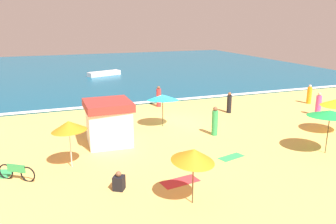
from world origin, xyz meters
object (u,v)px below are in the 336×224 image
Objects in this scene: small_boat_0 at (104,73)px; lifeguard_cabana at (109,122)px; beach_umbrella_1 at (193,155)px; beachgoer_2 at (229,103)px; beach_umbrella_2 at (330,113)px; parked_bicycle at (17,172)px; beachgoer_7 at (159,97)px; beach_umbrella_4 at (163,97)px; beachgoer_3 at (309,95)px; beachgoer_4 at (318,105)px; beachgoer_0 at (215,122)px; beachgoer_1 at (119,182)px; beach_umbrella_0 at (69,126)px.

lifeguard_cabana is at bearing -99.39° from small_boat_0.
beach_umbrella_1 is at bearing -94.00° from small_boat_0.
beachgoer_2 is (9.69, 3.36, -0.51)m from lifeguard_cabana.
lifeguard_cabana is at bearing 152.33° from beach_umbrella_2.
beach_umbrella_1 reaches higher than parked_bicycle.
beachgoer_7 is at bearing 140.38° from beachgoer_2.
beachgoer_2 is 21.08m from small_boat_0.
beachgoer_3 is (13.56, 1.72, -1.22)m from beach_umbrella_4.
beachgoer_2 is 5.65m from beachgoer_7.
lifeguard_cabana is 1.00× the size of beach_umbrella_2.
beachgoer_4 is (15.39, 0.45, -0.46)m from lifeguard_cabana.
beachgoer_1 is (-6.93, -4.76, -0.50)m from beachgoer_0.
beach_umbrella_1 is 8.91m from beach_umbrella_2.
beach_umbrella_0 reaches higher than beachgoer_2.
beach_umbrella_0 reaches higher than beachgoer_0.
beach_umbrella_2 is 11.19m from beachgoer_1.
lifeguard_cabana reaches higher than beachgoer_1.
beachgoer_1 is at bearing -31.18° from parked_bicycle.
beachgoer_4 reaches higher than beachgoer_7.
beachgoer_4 is at bearing 49.46° from beach_umbrella_2.
lifeguard_cabana reaches higher than beachgoer_4.
small_boat_0 is at bearing 95.46° from beachgoer_0.
beach_umbrella_0 is at bearing 128.69° from beach_umbrella_1.
beachgoer_3 is (11.20, 4.44, -0.11)m from beachgoer_0.
small_boat_0 is at bearing 81.07° from beachgoer_1.
beachgoer_4 is (5.70, -2.91, 0.06)m from beachgoer_2.
beachgoer_4 is at bearing -123.06° from beachgoer_3.
beachgoer_0 is 1.12× the size of beachgoer_3.
beach_umbrella_0 is 1.00× the size of beach_umbrella_1.
beach_umbrella_2 is at bearing -12.70° from beach_umbrella_0.
beachgoer_1 is at bearing -145.54° from beachgoer_0.
beach_umbrella_2 is 0.62× the size of small_boat_0.
beach_umbrella_4 is (3.88, 1.89, 0.70)m from lifeguard_cabana.
parked_bicycle is 0.96× the size of beachgoer_3.
beach_umbrella_4 is at bearing 58.61° from beachgoer_1.
lifeguard_cabana is at bearing -160.89° from beachgoer_2.
lifeguard_cabana is at bearing 172.35° from beachgoer_0.
beachgoer_2 is at bearing 26.34° from beach_umbrella_0.
small_boat_0 is at bearing 102.52° from beach_umbrella_2.
beachgoer_0 is at bearing -129.38° from beachgoer_2.
beachgoer_2 is at bearing -178.19° from beachgoer_3.
beachgoer_0 is 2.16× the size of beachgoer_1.
beachgoer_3 is 12.56m from beachgoer_7.
beach_umbrella_2 reaches higher than small_boat_0.
beach_umbrella_0 is at bearing -131.71° from lifeguard_cabana.
beach_umbrella_2 is 1.66× the size of beachgoer_2.
beach_umbrella_2 is at bearing 14.08° from beach_umbrella_1.
beach_umbrella_0 is 1.35× the size of beachgoer_4.
beach_umbrella_0 is 1.30× the size of beachgoer_0.
beach_umbrella_0 is at bearing -170.29° from beachgoer_4.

